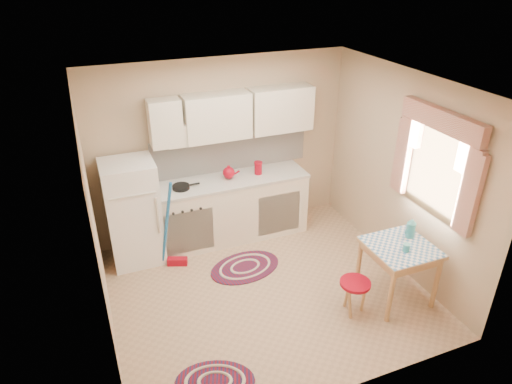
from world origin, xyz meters
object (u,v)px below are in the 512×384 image
fridge (133,213)px  stool (354,297)px  base_cabinets (227,210)px  table (396,272)px

fridge → stool: fridge is taller
base_cabinets → table: 2.43m
stool → table: bearing=3.6°
fridge → stool: (2.10, -1.97, -0.49)m
base_cabinets → table: (1.41, -1.98, -0.08)m
fridge → base_cabinets: size_ratio=0.62×
fridge → table: 3.32m
table → stool: (-0.59, -0.04, -0.15)m
base_cabinets → stool: 2.19m
table → stool: table is taller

